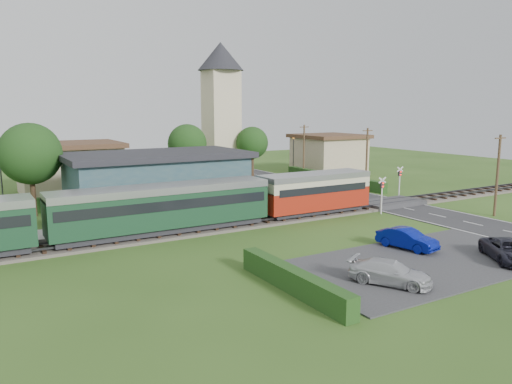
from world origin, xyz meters
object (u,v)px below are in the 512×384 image
crossing_signal_near (382,190)px  car_park_blue (407,239)px  equipment_hut (79,212)px  train (119,211)px  car_on_road (292,179)px  car_park_dark (509,250)px  church_tower (221,100)px  house_east (329,153)px  house_west (70,168)px  crossing_signal_far (400,178)px  car_park_silver (390,272)px  pedestrian_far (135,215)px  station_building (157,181)px  pedestrian_near (254,200)px

crossing_signal_near → car_park_blue: bearing=-126.0°
equipment_hut → train: 3.84m
equipment_hut → car_on_road: bearing=24.8°
car_park_dark → church_tower: bearing=120.5°
house_east → house_west: bearing=178.4°
crossing_signal_far → car_park_silver: 26.82m
house_west → pedestrian_far: 20.44m
car_park_blue → car_park_dark: (3.29, -5.00, -0.03)m
train → car_on_road: train is taller
church_tower → house_east: bearing=-14.9°
house_east → pedestrian_far: size_ratio=5.82×
equipment_hut → house_west: bearing=81.4°
car_on_road → house_west: bearing=63.6°
house_east → car_park_silver: size_ratio=2.04×
house_east → car_on_road: size_ratio=2.45×
station_building → car_park_blue: size_ratio=3.97×
house_east → crossing_signal_near: house_east is taller
station_building → house_west: house_west is taller
car_on_road → car_park_blue: (-9.68, -27.42, 0.08)m
station_building → crossing_signal_near: bearing=-34.8°
train → pedestrian_near: size_ratio=27.46×
church_tower → car_on_road: bearing=-66.1°
church_tower → car_park_dark: 43.59m
house_west → house_east: size_ratio=1.23×
equipment_hut → pedestrian_far: (3.98, -0.55, -0.54)m
car_park_dark → pedestrian_far: pedestrian_far is taller
house_east → car_park_dark: house_east is taller
crossing_signal_near → pedestrian_far: (-20.42, 5.06, -0.93)m
house_east → car_on_road: (-10.53, -6.08, -2.14)m
house_west → house_east: (35.00, -1.00, 0.00)m
equipment_hut → church_tower: bearing=44.7°
equipment_hut → church_tower: (23.00, 22.80, 8.48)m
crossing_signal_near → pedestrian_near: crossing_signal_near is taller
equipment_hut → house_west: house_west is taller
car_park_dark → car_on_road: bearing=111.9°
train → church_tower: church_tower is taller
station_building → car_park_dark: bearing=-62.8°
train → car_on_road: size_ratio=12.04×
equipment_hut → car_park_blue: 23.10m
station_building → pedestrian_near: station_building is taller
car_on_road → house_east: bearing=-70.2°
equipment_hut → car_park_silver: bearing=-57.9°
house_west → house_east: bearing=-1.6°
car_on_road → car_park_silver: size_ratio=0.83×
station_building → church_tower: 23.89m
car_park_silver → church_tower: bearing=44.6°
train → church_tower: bearing=51.2°
train → car_park_silver: train is taller
car_park_blue → car_park_silver: bearing=-155.8°
train → pedestrian_far: train is taller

